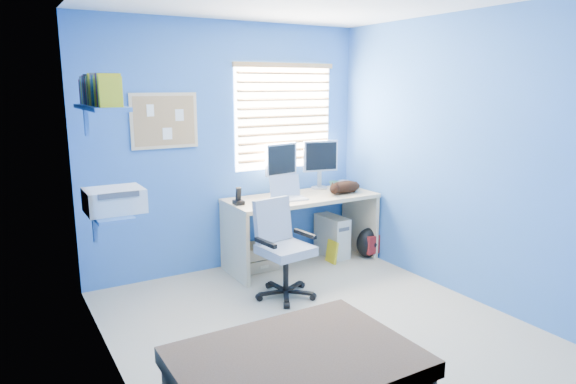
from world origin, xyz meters
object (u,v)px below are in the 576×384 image
laptop (289,189)px  office_chair (283,261)px  desk (301,230)px  tower_pc (332,236)px  cat (345,187)px

laptop → office_chair: size_ratio=0.38×
laptop → desk: bearing=25.4°
tower_pc → office_chair: office_chair is taller
desk → laptop: (-0.19, -0.07, 0.48)m
cat → office_chair: office_chair is taller
tower_pc → office_chair: size_ratio=0.51×
desk → tower_pc: bearing=7.9°
laptop → tower_pc: laptop is taller
desk → office_chair: (-0.59, -0.63, -0.04)m
cat → tower_pc: bearing=82.1°
desk → tower_pc: desk is taller
cat → tower_pc: size_ratio=0.83×
desk → office_chair: bearing=-133.1°
desk → office_chair: office_chair is taller
desk → laptop: laptop is taller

